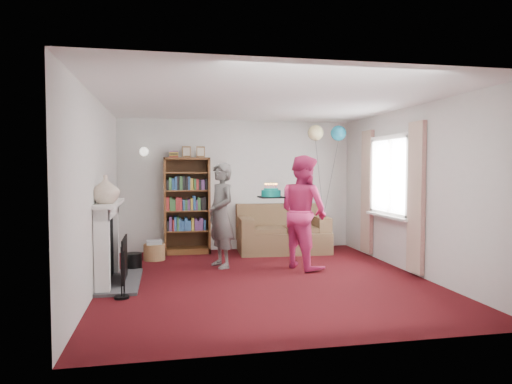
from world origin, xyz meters
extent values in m
plane|color=black|center=(0.00, 0.00, 0.00)|extent=(5.00, 5.00, 0.00)
cube|color=silver|center=(0.00, 2.51, 1.25)|extent=(4.50, 0.02, 2.50)
cube|color=silver|center=(-2.26, 0.00, 1.25)|extent=(0.02, 5.00, 2.50)
cube|color=silver|center=(2.26, 0.00, 1.25)|extent=(0.02, 5.00, 2.50)
cube|color=white|center=(0.00, 0.00, 2.50)|extent=(4.50, 5.00, 0.01)
cube|color=#3F3F42|center=(-2.00, 0.20, 0.02)|extent=(0.55, 1.40, 0.04)
cube|color=white|center=(-2.15, -0.35, 0.53)|extent=(0.18, 0.14, 1.06)
cube|color=white|center=(-2.15, 0.75, 0.53)|extent=(0.18, 0.14, 1.06)
cube|color=white|center=(-2.15, 0.20, 1.00)|extent=(0.18, 1.24, 0.16)
cube|color=white|center=(-2.12, 0.20, 1.10)|extent=(0.28, 1.35, 0.05)
cube|color=black|center=(-2.17, 0.20, 0.48)|extent=(0.10, 0.80, 0.86)
cube|color=black|center=(-1.93, 0.20, 0.33)|extent=(0.02, 0.70, 0.60)
cylinder|color=black|center=(-1.90, -0.58, 0.32)|extent=(0.18, 0.18, 0.64)
cylinder|color=black|center=(-1.87, 1.00, 0.13)|extent=(0.26, 0.26, 0.26)
cube|color=white|center=(2.21, 0.60, 2.08)|extent=(0.08, 1.30, 0.08)
cube|color=white|center=(2.21, 0.60, 0.82)|extent=(0.08, 1.30, 0.08)
cube|color=white|center=(2.24, 0.60, 1.45)|extent=(0.01, 1.15, 1.20)
cube|color=white|center=(2.18, 0.60, 0.79)|extent=(0.14, 1.32, 0.04)
cube|color=#BCAC8E|center=(2.20, -0.22, 1.15)|extent=(0.07, 0.38, 2.20)
cube|color=#BCAC8E|center=(2.20, 1.42, 1.15)|extent=(0.07, 0.38, 2.20)
cylinder|color=gold|center=(-1.75, 2.45, 1.90)|extent=(0.04, 0.12, 0.04)
sphere|color=white|center=(-1.75, 2.36, 1.88)|extent=(0.16, 0.16, 0.16)
cube|color=#472B14|center=(-0.98, 2.46, 0.89)|extent=(0.84, 0.04, 1.77)
cube|color=brown|center=(-1.38, 2.27, 0.89)|extent=(0.04, 0.42, 1.77)
cube|color=brown|center=(-0.58, 2.27, 0.89)|extent=(0.04, 0.42, 1.77)
cube|color=brown|center=(-0.98, 2.27, 1.75)|extent=(0.84, 0.42, 0.04)
cube|color=brown|center=(-0.98, 2.27, 0.05)|extent=(0.84, 0.42, 0.10)
cube|color=brown|center=(-0.98, 2.27, 0.42)|extent=(0.76, 0.38, 0.03)
cube|color=brown|center=(-0.98, 2.27, 0.79)|extent=(0.76, 0.38, 0.02)
cube|color=brown|center=(-0.98, 2.27, 1.17)|extent=(0.76, 0.38, 0.02)
cube|color=brown|center=(-0.98, 2.27, 1.49)|extent=(0.76, 0.38, 0.02)
cube|color=maroon|center=(-1.22, 2.25, 1.83)|extent=(0.16, 0.22, 0.12)
cube|color=brown|center=(-0.98, 2.32, 1.88)|extent=(0.16, 0.02, 0.20)
cube|color=brown|center=(-0.72, 2.32, 1.88)|extent=(0.16, 0.02, 0.20)
cube|color=brown|center=(0.79, 2.00, 0.20)|extent=(1.68, 0.89, 0.39)
cube|color=brown|center=(0.79, 2.32, 0.54)|extent=(1.68, 0.24, 0.69)
cube|color=brown|center=(0.08, 2.00, 0.39)|extent=(0.24, 0.84, 0.54)
cube|color=brown|center=(1.51, 2.00, 0.39)|extent=(0.24, 0.84, 0.54)
cube|color=brown|center=(0.42, 1.92, 0.42)|extent=(0.71, 0.59, 0.12)
cube|color=brown|center=(1.17, 1.92, 0.42)|extent=(0.71, 0.59, 0.12)
cylinder|color=#976F46|center=(-1.57, 1.72, 0.14)|extent=(0.37, 0.37, 0.27)
cube|color=beige|center=(-1.57, 1.72, 0.30)|extent=(0.26, 0.20, 0.06)
imported|color=black|center=(-0.51, 0.95, 0.83)|extent=(0.58, 0.70, 1.66)
imported|color=#C62760|center=(0.76, 0.64, 0.89)|extent=(0.97, 1.06, 1.78)
cube|color=black|center=(0.25, 0.71, 1.12)|extent=(0.37, 0.37, 0.02)
cylinder|color=#0B8375|center=(0.25, 0.71, 1.18)|extent=(0.31, 0.31, 0.10)
cylinder|color=#0B8375|center=(0.25, 0.71, 1.24)|extent=(0.22, 0.22, 0.04)
cylinder|color=pink|center=(0.34, 0.71, 1.28)|extent=(0.01, 0.01, 0.09)
sphere|color=orange|center=(0.34, 0.71, 1.33)|extent=(0.02, 0.02, 0.02)
cylinder|color=pink|center=(0.34, 0.75, 1.28)|extent=(0.01, 0.01, 0.09)
sphere|color=orange|center=(0.34, 0.75, 1.33)|extent=(0.02, 0.02, 0.02)
cylinder|color=pink|center=(0.31, 0.78, 1.28)|extent=(0.01, 0.01, 0.09)
sphere|color=orange|center=(0.31, 0.78, 1.33)|extent=(0.02, 0.02, 0.02)
cylinder|color=pink|center=(0.27, 0.80, 1.28)|extent=(0.01, 0.01, 0.09)
sphere|color=orange|center=(0.27, 0.80, 1.33)|extent=(0.02, 0.02, 0.02)
cylinder|color=pink|center=(0.23, 0.80, 1.28)|extent=(0.01, 0.01, 0.09)
sphere|color=orange|center=(0.23, 0.80, 1.33)|extent=(0.02, 0.02, 0.02)
cylinder|color=pink|center=(0.20, 0.78, 1.28)|extent=(0.01, 0.01, 0.09)
sphere|color=orange|center=(0.20, 0.78, 1.33)|extent=(0.02, 0.02, 0.02)
cylinder|color=pink|center=(0.17, 0.75, 1.28)|extent=(0.01, 0.01, 0.09)
sphere|color=orange|center=(0.17, 0.75, 1.33)|extent=(0.02, 0.02, 0.02)
cylinder|color=pink|center=(0.16, 0.71, 1.28)|extent=(0.01, 0.01, 0.09)
sphere|color=orange|center=(0.16, 0.71, 1.33)|extent=(0.02, 0.02, 0.02)
cylinder|color=pink|center=(0.17, 0.67, 1.28)|extent=(0.01, 0.01, 0.09)
sphere|color=orange|center=(0.17, 0.67, 1.33)|extent=(0.02, 0.02, 0.02)
cylinder|color=pink|center=(0.20, 0.63, 1.28)|extent=(0.01, 0.01, 0.09)
sphere|color=orange|center=(0.20, 0.63, 1.33)|extent=(0.02, 0.02, 0.02)
cylinder|color=pink|center=(0.23, 0.62, 1.28)|extent=(0.01, 0.01, 0.09)
sphere|color=orange|center=(0.23, 0.62, 1.33)|extent=(0.02, 0.02, 0.02)
cylinder|color=pink|center=(0.27, 0.62, 1.28)|extent=(0.01, 0.01, 0.09)
sphere|color=orange|center=(0.27, 0.62, 1.33)|extent=(0.02, 0.02, 0.02)
cylinder|color=pink|center=(0.31, 0.63, 1.28)|extent=(0.01, 0.01, 0.09)
sphere|color=orange|center=(0.31, 0.63, 1.33)|extent=(0.02, 0.02, 0.02)
cylinder|color=pink|center=(0.34, 0.67, 1.28)|extent=(0.01, 0.01, 0.09)
sphere|color=orange|center=(0.34, 0.67, 1.33)|extent=(0.02, 0.02, 0.02)
sphere|color=#3F3F3F|center=(1.51, 1.80, 0.67)|extent=(0.02, 0.02, 0.02)
sphere|color=teal|center=(1.76, 1.72, 2.22)|extent=(0.28, 0.28, 0.28)
sphere|color=#E2D68A|center=(1.32, 1.72, 2.22)|extent=(0.28, 0.28, 0.28)
imported|color=beige|center=(-2.12, -0.15, 1.31)|extent=(0.35, 0.35, 0.36)
camera|label=1|loc=(-1.36, -6.24, 1.58)|focal=32.00mm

